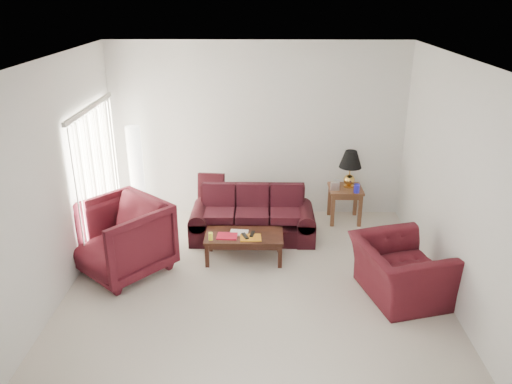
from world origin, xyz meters
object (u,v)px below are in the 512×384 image
floor_lamp (137,174)px  armchair_right (399,270)px  coffee_table (244,247)px  armchair_left (121,238)px  sofa (252,215)px  end_table (344,204)px

floor_lamp → armchair_right: size_ratio=1.47×
armchair_right → coffee_table: armchair_right is taller
armchair_left → coffee_table: bearing=53.6°
sofa → floor_lamp: size_ratio=1.16×
sofa → armchair_left: (-1.81, -1.07, 0.12)m
armchair_left → armchair_right: armchair_left is taller
end_table → armchair_right: armchair_right is taller
sofa → coffee_table: sofa is taller
armchair_right → armchair_left: bearing=66.5°
armchair_left → armchair_right: bearing=32.9°
end_table → armchair_left: bearing=-152.6°
floor_lamp → armchair_right: bearing=-29.9°
end_table → coffee_table: 2.17m
sofa → end_table: 1.72m
end_table → floor_lamp: bearing=-179.1°
sofa → coffee_table: (-0.11, -0.69, -0.20)m
coffee_table → armchair_right: bearing=-22.0°
end_table → floor_lamp: (-3.54, -0.05, 0.55)m
sofa → floor_lamp: 2.11m
end_table → armchair_left: (-3.38, -1.75, 0.22)m
end_table → armchair_right: size_ratio=0.53×
end_table → coffee_table: (-1.68, -1.38, -0.10)m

